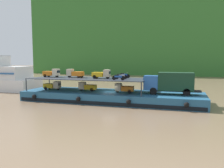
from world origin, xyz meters
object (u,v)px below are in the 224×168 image
Objects in this scene: mini_truck_lower_stern at (53,85)px; mini_truck_lower_aft at (87,87)px; covered_lorry at (170,82)px; motorcycle_upper_centre at (121,76)px; mini_truck_upper_mid at (75,73)px; mini_truck_upper_fore at (102,74)px; mini_truck_upper_stern at (52,73)px; motorcycle_upper_stbd at (124,75)px; mini_truck_lower_mid at (124,88)px; motorcycle_upper_port at (118,77)px; cargo_barge at (111,97)px.

mini_truck_lower_aft is at bearing 2.59° from mini_truck_lower_stern.
covered_lorry is 4.16× the size of motorcycle_upper_centre.
mini_truck_upper_mid and mini_truck_upper_fore have the same top height.
mini_truck_upper_stern is at bearing 177.33° from mini_truck_upper_fore.
mini_truck_upper_stern is 1.46× the size of motorcycle_upper_stbd.
mini_truck_lower_aft is 1.00× the size of mini_truck_lower_mid.
covered_lorry is 7.49m from motorcycle_upper_stbd.
mini_truck_upper_mid reaches higher than motorcycle_upper_port.
motorcycle_upper_port reaches higher than cargo_barge.
mini_truck_upper_stern is 1.46× the size of motorcycle_upper_centre.
mini_truck_lower_aft is (-12.56, -0.21, -1.00)m from covered_lorry.
motorcycle_upper_centre is at bearing 1.51° from mini_truck_lower_aft.
motorcycle_upper_port is 1.00× the size of motorcycle_upper_centre.
motorcycle_upper_stbd is (11.39, 2.40, 1.74)m from mini_truck_lower_stern.
mini_truck_upper_stern is (-10.45, 0.35, 3.44)m from cargo_barge.
mini_truck_lower_mid is 0.99× the size of mini_truck_upper_fore.
mini_truck_upper_fore reaches higher than motorcycle_upper_stbd.
cargo_barge is at bearing 1.79° from mini_truck_lower_aft.
motorcycle_upper_centre reaches higher than mini_truck_lower_mid.
mini_truck_upper_stern is 12.06m from motorcycle_upper_stbd.
mini_truck_lower_mid is at bearing -3.18° from mini_truck_upper_stern.
mini_truck_lower_mid is at bearing -74.97° from motorcycle_upper_stbd.
motorcycle_upper_stbd reaches higher than mini_truck_lower_mid.
mini_truck_upper_mid is at bearing 176.09° from motorcycle_upper_centre.
cargo_barge is 9.04m from covered_lorry.
mini_truck_upper_mid is (-2.46, 0.68, 2.00)m from mini_truck_lower_aft.
cargo_barge is 9.96× the size of mini_truck_lower_stern.
motorcycle_upper_port is 3.97m from motorcycle_upper_stbd.
mini_truck_upper_mid is 7.95m from motorcycle_upper_stbd.
motorcycle_upper_centre is at bearing -88.50° from motorcycle_upper_stbd.
motorcycle_upper_port is at bearing -49.23° from cargo_barge.
mini_truck_upper_fore is (2.36, 0.05, 2.00)m from mini_truck_lower_aft.
mini_truck_upper_stern is 1.00× the size of mini_truck_upper_fore.
motorcycle_upper_port is (12.13, -2.30, -0.26)m from mini_truck_upper_stern.
motorcycle_upper_port is at bearing -87.25° from motorcycle_upper_stbd.
cargo_barge is at bearing 170.59° from mini_truck_lower_mid.
mini_truck_upper_mid is at bearing 174.94° from cargo_barge.
motorcycle_upper_stbd is (-0.63, 2.36, 1.74)m from mini_truck_lower_mid.
motorcycle_upper_centre is (3.05, 0.09, -0.26)m from mini_truck_upper_fore.
covered_lorry is at bearing 0.52° from motorcycle_upper_centre.
cargo_barge is 9.96× the size of mini_truck_lower_mid.
mini_truck_upper_fore is at bearing -2.67° from mini_truck_upper_stern.
mini_truck_upper_stern reaches higher than motorcycle_upper_port.
motorcycle_upper_port is (-0.44, -1.60, 1.74)m from mini_truck_lower_mid.
mini_truck_upper_mid is at bearing 173.83° from mini_truck_lower_mid.
mini_truck_lower_aft is at bearing -178.83° from mini_truck_upper_fore.
covered_lorry is 2.88× the size of mini_truck_upper_mid.
motorcycle_upper_centre is at bearing -179.48° from covered_lorry.
mini_truck_lower_stern is 1.00× the size of mini_truck_upper_mid.
cargo_barge is 9.87× the size of mini_truck_upper_stern.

